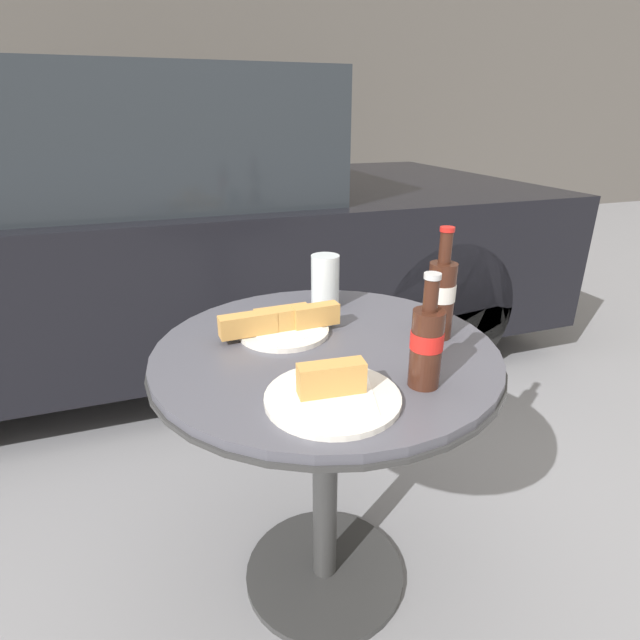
{
  "coord_description": "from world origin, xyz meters",
  "views": [
    {
      "loc": [
        -0.35,
        -0.96,
        1.21
      ],
      "look_at": [
        0.0,
        0.04,
        0.76
      ],
      "focal_mm": 28.0,
      "sensor_mm": 36.0,
      "label": 1
    }
  ],
  "objects_px": {
    "cola_bottle_left": "(441,295)",
    "drinking_glass": "(325,284)",
    "lunch_plate_far": "(282,325)",
    "bistro_table": "(325,406)",
    "cola_bottle_right": "(427,343)",
    "lunch_plate_near": "(332,393)",
    "parked_car": "(146,229)"
  },
  "relations": [
    {
      "from": "lunch_plate_near",
      "to": "lunch_plate_far",
      "type": "xyz_separation_m",
      "value": [
        -0.01,
        0.32,
        0.01
      ]
    },
    {
      "from": "drinking_glass",
      "to": "lunch_plate_far",
      "type": "height_order",
      "value": "drinking_glass"
    },
    {
      "from": "bistro_table",
      "to": "parked_car",
      "type": "distance_m",
      "value": 1.78
    },
    {
      "from": "drinking_glass",
      "to": "lunch_plate_far",
      "type": "distance_m",
      "value": 0.22
    },
    {
      "from": "bistro_table",
      "to": "cola_bottle_left",
      "type": "distance_m",
      "value": 0.38
    },
    {
      "from": "bistro_table",
      "to": "cola_bottle_right",
      "type": "relative_size",
      "value": 3.48
    },
    {
      "from": "lunch_plate_near",
      "to": "parked_car",
      "type": "height_order",
      "value": "parked_car"
    },
    {
      "from": "bistro_table",
      "to": "drinking_glass",
      "type": "distance_m",
      "value": 0.34
    },
    {
      "from": "bistro_table",
      "to": "lunch_plate_near",
      "type": "height_order",
      "value": "lunch_plate_near"
    },
    {
      "from": "cola_bottle_right",
      "to": "lunch_plate_far",
      "type": "xyz_separation_m",
      "value": [
        -0.2,
        0.32,
        -0.06
      ]
    },
    {
      "from": "cola_bottle_left",
      "to": "lunch_plate_far",
      "type": "height_order",
      "value": "cola_bottle_left"
    },
    {
      "from": "lunch_plate_near",
      "to": "lunch_plate_far",
      "type": "height_order",
      "value": "lunch_plate_near"
    },
    {
      "from": "cola_bottle_left",
      "to": "cola_bottle_right",
      "type": "bearing_deg",
      "value": -128.02
    },
    {
      "from": "lunch_plate_near",
      "to": "lunch_plate_far",
      "type": "bearing_deg",
      "value": 91.56
    },
    {
      "from": "bistro_table",
      "to": "cola_bottle_right",
      "type": "xyz_separation_m",
      "value": [
        0.12,
        -0.22,
        0.25
      ]
    },
    {
      "from": "bistro_table",
      "to": "lunch_plate_far",
      "type": "height_order",
      "value": "lunch_plate_far"
    },
    {
      "from": "cola_bottle_right",
      "to": "lunch_plate_near",
      "type": "xyz_separation_m",
      "value": [
        -0.19,
        0.01,
        -0.07
      ]
    },
    {
      "from": "cola_bottle_left",
      "to": "lunch_plate_near",
      "type": "relative_size",
      "value": 1.03
    },
    {
      "from": "cola_bottle_left",
      "to": "drinking_glass",
      "type": "xyz_separation_m",
      "value": [
        -0.18,
        0.27,
        -0.04
      ]
    },
    {
      "from": "cola_bottle_right",
      "to": "lunch_plate_far",
      "type": "distance_m",
      "value": 0.38
    },
    {
      "from": "bistro_table",
      "to": "drinking_glass",
      "type": "height_order",
      "value": "drinking_glass"
    },
    {
      "from": "cola_bottle_left",
      "to": "cola_bottle_right",
      "type": "xyz_separation_m",
      "value": [
        -0.15,
        -0.19,
        -0.01
      ]
    },
    {
      "from": "bistro_table",
      "to": "lunch_plate_far",
      "type": "relative_size",
      "value": 2.72
    },
    {
      "from": "bistro_table",
      "to": "lunch_plate_far",
      "type": "distance_m",
      "value": 0.22
    },
    {
      "from": "cola_bottle_left",
      "to": "lunch_plate_near",
      "type": "xyz_separation_m",
      "value": [
        -0.34,
        -0.18,
        -0.09
      ]
    },
    {
      "from": "drinking_glass",
      "to": "parked_car",
      "type": "distance_m",
      "value": 1.57
    },
    {
      "from": "cola_bottle_left",
      "to": "drinking_glass",
      "type": "distance_m",
      "value": 0.33
    },
    {
      "from": "drinking_glass",
      "to": "parked_car",
      "type": "relative_size",
      "value": 0.04
    },
    {
      "from": "lunch_plate_near",
      "to": "parked_car",
      "type": "relative_size",
      "value": 0.06
    },
    {
      "from": "drinking_glass",
      "to": "lunch_plate_near",
      "type": "relative_size",
      "value": 0.56
    },
    {
      "from": "bistro_table",
      "to": "parked_car",
      "type": "height_order",
      "value": "parked_car"
    },
    {
      "from": "cola_bottle_right",
      "to": "cola_bottle_left",
      "type": "bearing_deg",
      "value": 51.98
    }
  ]
}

